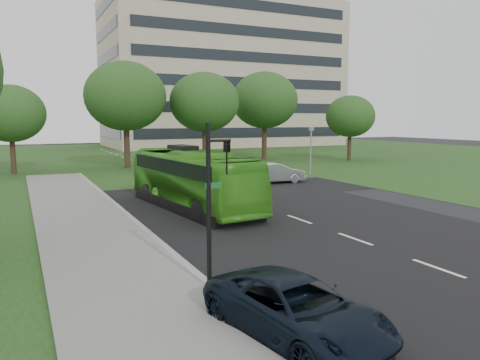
{
  "coord_description": "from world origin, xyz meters",
  "views": [
    {
      "loc": [
        -11.67,
        -16.09,
        4.64
      ],
      "look_at": [
        -1.62,
        5.01,
        1.6
      ],
      "focal_mm": 35.0,
      "sensor_mm": 36.0,
      "label": 1
    }
  ],
  "objects_px": {
    "tree_park_c": "(204,102)",
    "traffic_light": "(214,195)",
    "tree_park_a": "(10,114)",
    "camera_pole": "(311,145)",
    "tree_park_b": "(125,96)",
    "tree_park_e": "(350,116)",
    "suv": "(296,308)",
    "sedan": "(274,173)",
    "tree_park_d": "(265,100)",
    "office_building": "(222,75)",
    "bus": "(192,180)"
  },
  "relations": [
    {
      "from": "tree_park_c",
      "to": "traffic_light",
      "type": "height_order",
      "value": "tree_park_c"
    },
    {
      "from": "suv",
      "to": "tree_park_e",
      "type": "bearing_deg",
      "value": 39.38
    },
    {
      "from": "tree_park_d",
      "to": "tree_park_e",
      "type": "height_order",
      "value": "tree_park_d"
    },
    {
      "from": "suv",
      "to": "traffic_light",
      "type": "relative_size",
      "value": 1.01
    },
    {
      "from": "tree_park_a",
      "to": "camera_pole",
      "type": "xyz_separation_m",
      "value": [
        22.06,
        -11.96,
        -2.53
      ]
    },
    {
      "from": "sedan",
      "to": "tree_park_e",
      "type": "bearing_deg",
      "value": -52.26
    },
    {
      "from": "tree_park_b",
      "to": "suv",
      "type": "height_order",
      "value": "tree_park_b"
    },
    {
      "from": "tree_park_b",
      "to": "tree_park_d",
      "type": "xyz_separation_m",
      "value": [
        16.52,
        2.93,
        0.02
      ]
    },
    {
      "from": "suv",
      "to": "camera_pole",
      "type": "height_order",
      "value": "camera_pole"
    },
    {
      "from": "suv",
      "to": "bus",
      "type": "bearing_deg",
      "value": 68.0
    },
    {
      "from": "tree_park_d",
      "to": "sedan",
      "type": "bearing_deg",
      "value": -116.44
    },
    {
      "from": "tree_park_a",
      "to": "tree_park_c",
      "type": "distance_m",
      "value": 17.74
    },
    {
      "from": "tree_park_b",
      "to": "camera_pole",
      "type": "xyz_separation_m",
      "value": [
        12.21,
        -13.02,
        -4.21
      ]
    },
    {
      "from": "camera_pole",
      "to": "office_building",
      "type": "bearing_deg",
      "value": 53.55
    },
    {
      "from": "tree_park_e",
      "to": "sedan",
      "type": "height_order",
      "value": "tree_park_e"
    },
    {
      "from": "sedan",
      "to": "suv",
      "type": "bearing_deg",
      "value": 152.32
    },
    {
      "from": "tree_park_c",
      "to": "tree_park_d",
      "type": "xyz_separation_m",
      "value": [
        8.68,
        3.29,
        0.46
      ]
    },
    {
      "from": "tree_park_c",
      "to": "traffic_light",
      "type": "xyz_separation_m",
      "value": [
        -12.68,
        -33.37,
        -3.68
      ]
    },
    {
      "from": "office_building",
      "to": "camera_pole",
      "type": "relative_size",
      "value": 10.02
    },
    {
      "from": "tree_park_b",
      "to": "tree_park_c",
      "type": "distance_m",
      "value": 7.86
    },
    {
      "from": "tree_park_d",
      "to": "tree_park_c",
      "type": "bearing_deg",
      "value": -159.23
    },
    {
      "from": "tree_park_a",
      "to": "tree_park_d",
      "type": "relative_size",
      "value": 0.75
    },
    {
      "from": "bus",
      "to": "traffic_light",
      "type": "relative_size",
      "value": 2.4
    },
    {
      "from": "tree_park_d",
      "to": "bus",
      "type": "height_order",
      "value": "tree_park_d"
    },
    {
      "from": "camera_pole",
      "to": "tree_park_e",
      "type": "bearing_deg",
      "value": 18.44
    },
    {
      "from": "traffic_light",
      "to": "tree_park_e",
      "type": "bearing_deg",
      "value": 27.1
    },
    {
      "from": "tree_park_d",
      "to": "sedan",
      "type": "xyz_separation_m",
      "value": [
        -9.14,
        -18.39,
        -6.05
      ]
    },
    {
      "from": "tree_park_a",
      "to": "tree_park_e",
      "type": "relative_size",
      "value": 1.03
    },
    {
      "from": "office_building",
      "to": "tree_park_d",
      "type": "xyz_separation_m",
      "value": [
        -7.65,
        -30.08,
        -5.69
      ]
    },
    {
      "from": "sedan",
      "to": "camera_pole",
      "type": "xyz_separation_m",
      "value": [
        4.83,
        2.44,
        1.82
      ]
    },
    {
      "from": "office_building",
      "to": "tree_park_e",
      "type": "height_order",
      "value": "office_building"
    },
    {
      "from": "tree_park_a",
      "to": "camera_pole",
      "type": "bearing_deg",
      "value": -28.48
    },
    {
      "from": "office_building",
      "to": "camera_pole",
      "type": "bearing_deg",
      "value": -104.56
    },
    {
      "from": "bus",
      "to": "camera_pole",
      "type": "relative_size",
      "value": 2.72
    },
    {
      "from": "tree_park_b",
      "to": "tree_park_e",
      "type": "relative_size",
      "value": 1.38
    },
    {
      "from": "tree_park_a",
      "to": "tree_park_e",
      "type": "distance_m",
      "value": 34.32
    },
    {
      "from": "office_building",
      "to": "tree_park_a",
      "type": "xyz_separation_m",
      "value": [
        -34.01,
        -34.06,
        -7.39
      ]
    },
    {
      "from": "tree_park_a",
      "to": "traffic_light",
      "type": "distance_m",
      "value": 33.15
    },
    {
      "from": "sedan",
      "to": "tree_park_c",
      "type": "bearing_deg",
      "value": -0.92
    },
    {
      "from": "tree_park_e",
      "to": "suv",
      "type": "height_order",
      "value": "tree_park_e"
    },
    {
      "from": "camera_pole",
      "to": "tree_park_d",
      "type": "bearing_deg",
      "value": 52.99
    },
    {
      "from": "office_building",
      "to": "traffic_light",
      "type": "height_order",
      "value": "office_building"
    },
    {
      "from": "bus",
      "to": "tree_park_a",
      "type": "bearing_deg",
      "value": 105.78
    },
    {
      "from": "tree_park_c",
      "to": "sedan",
      "type": "distance_m",
      "value": 16.1
    },
    {
      "from": "tree_park_c",
      "to": "traffic_light",
      "type": "distance_m",
      "value": 35.89
    },
    {
      "from": "office_building",
      "to": "tree_park_a",
      "type": "bearing_deg",
      "value": -134.96
    },
    {
      "from": "tree_park_e",
      "to": "sedan",
      "type": "distance_m",
      "value": 21.74
    },
    {
      "from": "tree_park_a",
      "to": "tree_park_b",
      "type": "height_order",
      "value": "tree_park_b"
    },
    {
      "from": "tree_park_b",
      "to": "office_building",
      "type": "bearing_deg",
      "value": 53.79
    },
    {
      "from": "sedan",
      "to": "tree_park_d",
      "type": "bearing_deg",
      "value": -25.62
    }
  ]
}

